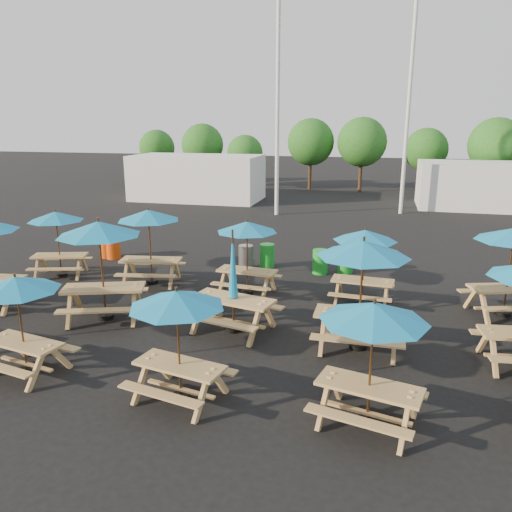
% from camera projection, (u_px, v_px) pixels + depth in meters
% --- Properties ---
extents(ground, '(120.00, 120.00, 0.00)m').
position_uv_depth(ground, '(242.00, 310.00, 13.31)').
color(ground, black).
rests_on(ground, ground).
extents(picnic_unit_2, '(2.15, 2.15, 2.14)m').
position_uv_depth(picnic_unit_2, '(56.00, 221.00, 15.76)').
color(picnic_unit_2, tan).
rests_on(picnic_unit_2, ground).
extents(picnic_unit_3, '(1.93, 1.93, 2.04)m').
position_uv_depth(picnic_unit_3, '(17.00, 291.00, 9.54)').
color(picnic_unit_3, tan).
rests_on(picnic_unit_3, ground).
extents(picnic_unit_4, '(2.62, 2.62, 2.55)m').
position_uv_depth(picnic_unit_4, '(99.00, 236.00, 12.18)').
color(picnic_unit_4, tan).
rests_on(picnic_unit_4, ground).
extents(picnic_unit_5, '(2.17, 2.17, 2.33)m').
position_uv_depth(picnic_unit_5, '(149.00, 220.00, 15.00)').
color(picnic_unit_5, tan).
rests_on(picnic_unit_5, ground).
extents(picnic_unit_6, '(2.00, 2.00, 2.09)m').
position_uv_depth(picnic_unit_6, '(177.00, 307.00, 8.59)').
color(picnic_unit_6, tan).
rests_on(picnic_unit_6, ground).
extents(picnic_unit_7, '(2.28, 2.10, 2.49)m').
position_uv_depth(picnic_unit_7, '(233.00, 290.00, 11.74)').
color(picnic_unit_7, tan).
rests_on(picnic_unit_7, ground).
extents(picnic_unit_8, '(1.91, 1.91, 2.17)m').
position_uv_depth(picnic_unit_8, '(247.00, 232.00, 14.10)').
color(picnic_unit_8, tan).
rests_on(picnic_unit_8, ground).
extents(picnic_unit_9, '(2.10, 2.10, 2.16)m').
position_uv_depth(picnic_unit_9, '(374.00, 321.00, 7.82)').
color(picnic_unit_9, tan).
rests_on(picnic_unit_9, ground).
extents(picnic_unit_10, '(2.01, 2.01, 2.48)m').
position_uv_depth(picnic_unit_10, '(363.00, 256.00, 10.53)').
color(picnic_unit_10, tan).
rests_on(picnic_unit_10, ground).
extents(picnic_unit_11, '(1.82, 1.82, 2.11)m').
position_uv_depth(picnic_unit_11, '(365.00, 241.00, 13.27)').
color(picnic_unit_11, tan).
rests_on(picnic_unit_11, ground).
extents(waste_bin_0, '(0.50, 0.50, 0.80)m').
position_uv_depth(waste_bin_0, '(113.00, 248.00, 18.20)').
color(waste_bin_0, '#DB440C').
rests_on(waste_bin_0, ground).
extents(waste_bin_1, '(0.50, 0.50, 0.80)m').
position_uv_depth(waste_bin_1, '(107.00, 247.00, 18.36)').
color(waste_bin_1, '#DB440C').
rests_on(waste_bin_1, ground).
extents(waste_bin_2, '(0.50, 0.50, 0.80)m').
position_uv_depth(waste_bin_2, '(246.00, 257.00, 16.99)').
color(waste_bin_2, gray).
rests_on(waste_bin_2, ground).
extents(waste_bin_3, '(0.50, 0.50, 0.80)m').
position_uv_depth(waste_bin_3, '(267.00, 256.00, 17.16)').
color(waste_bin_3, '#1A9427').
rests_on(waste_bin_3, ground).
extents(waste_bin_4, '(0.50, 0.50, 0.80)m').
position_uv_depth(waste_bin_4, '(320.00, 262.00, 16.41)').
color(waste_bin_4, '#1A9427').
rests_on(waste_bin_4, ground).
extents(waste_bin_5, '(0.50, 0.50, 0.80)m').
position_uv_depth(waste_bin_5, '(345.00, 261.00, 16.49)').
color(waste_bin_5, '#1A9427').
rests_on(waste_bin_5, ground).
extents(mast_0, '(0.20, 0.20, 12.00)m').
position_uv_depth(mast_0, '(278.00, 98.00, 25.32)').
color(mast_0, silver).
rests_on(mast_0, ground).
extents(mast_1, '(0.20, 0.20, 12.00)m').
position_uv_depth(mast_1, '(409.00, 98.00, 25.66)').
color(mast_1, silver).
rests_on(mast_1, ground).
extents(event_tent_0, '(8.00, 4.00, 2.80)m').
position_uv_depth(event_tent_0, '(197.00, 178.00, 31.68)').
color(event_tent_0, silver).
rests_on(event_tent_0, ground).
extents(event_tent_1, '(7.00, 4.00, 2.60)m').
position_uv_depth(event_tent_1, '(482.00, 185.00, 28.65)').
color(event_tent_1, silver).
rests_on(event_tent_1, ground).
extents(tree_0, '(2.80, 2.80, 4.24)m').
position_uv_depth(tree_0, '(157.00, 148.00, 39.51)').
color(tree_0, '#382314').
rests_on(tree_0, ground).
extents(tree_1, '(3.11, 3.11, 4.72)m').
position_uv_depth(tree_1, '(202.00, 145.00, 37.15)').
color(tree_1, '#382314').
rests_on(tree_1, ground).
extents(tree_2, '(2.59, 2.59, 3.93)m').
position_uv_depth(tree_2, '(245.00, 153.00, 36.27)').
color(tree_2, '#382314').
rests_on(tree_2, ground).
extents(tree_3, '(3.36, 3.36, 5.09)m').
position_uv_depth(tree_3, '(311.00, 142.00, 35.97)').
color(tree_3, '#382314').
rests_on(tree_3, ground).
extents(tree_4, '(3.41, 3.41, 5.17)m').
position_uv_depth(tree_4, '(362.00, 142.00, 34.67)').
color(tree_4, '#382314').
rests_on(tree_4, ground).
extents(tree_5, '(2.94, 2.94, 4.45)m').
position_uv_depth(tree_5, '(426.00, 150.00, 34.17)').
color(tree_5, '#382314').
rests_on(tree_5, ground).
extents(tree_6, '(3.38, 3.38, 5.13)m').
position_uv_depth(tree_6, '(496.00, 145.00, 31.45)').
color(tree_6, '#382314').
rests_on(tree_6, ground).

